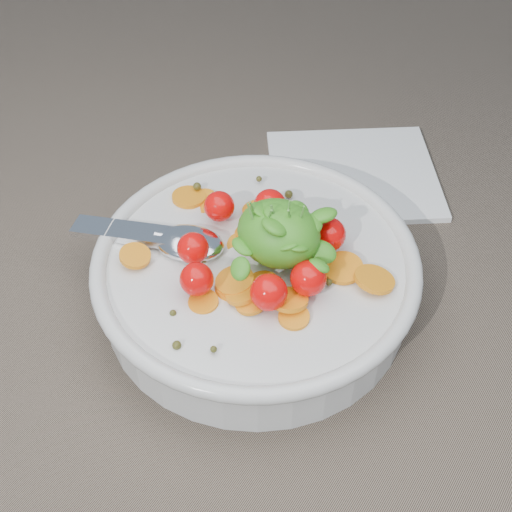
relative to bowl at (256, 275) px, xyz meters
The scene contains 3 objects.
ground 0.04m from the bowl, 127.36° to the left, with size 6.00×6.00×0.00m, color #716251.
bowl is the anchor object (origin of this frame).
napkin 0.18m from the bowl, 92.14° to the left, with size 0.15×0.13×0.01m, color white.
Camera 1 is at (0.22, -0.33, 0.43)m, focal length 50.00 mm.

